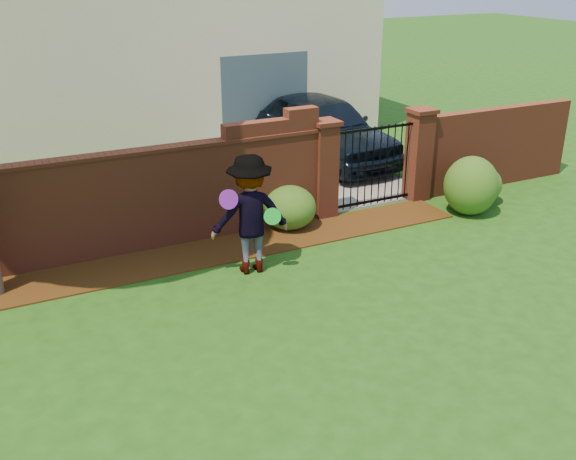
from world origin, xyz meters
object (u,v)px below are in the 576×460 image
frisbee_purple (229,199)px  frisbee_green (272,216)px  car (329,130)px  man (250,215)px

frisbee_purple → frisbee_green: (0.66, -0.13, -0.34)m
car → frisbee_purple: 6.55m
car → man: (-4.09, -4.64, 0.15)m
frisbee_green → man: bearing=136.9°
car → frisbee_green: size_ratio=17.57×
frisbee_green → frisbee_purple: bearing=168.7°
man → frisbee_green: bearing=145.4°
car → man: 6.18m
frisbee_purple → car: bearing=46.7°
car → frisbee_green: car is taller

